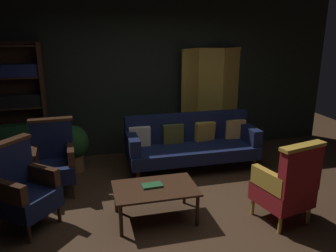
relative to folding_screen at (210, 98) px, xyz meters
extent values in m
plane|color=#3D2819|center=(-1.20, -2.30, -0.99)|extent=(10.00, 10.00, 0.00)
cube|color=black|center=(-1.20, 0.15, 0.41)|extent=(7.20, 0.10, 2.80)
cube|color=#B29338|center=(-0.41, -0.03, -0.04)|extent=(0.40, 0.27, 1.90)
cube|color=#B78E33|center=(-0.41, -0.03, 0.88)|extent=(0.41, 0.28, 0.06)
cube|color=#B29338|center=(0.00, 0.01, -0.04)|extent=(0.44, 0.21, 1.90)
cube|color=#B78E33|center=(0.00, 0.01, 0.88)|extent=(0.44, 0.21, 0.06)
cube|color=#B29338|center=(0.41, 0.02, -0.04)|extent=(0.43, 0.23, 1.90)
cube|color=#B78E33|center=(0.41, 0.02, 0.88)|extent=(0.43, 0.24, 0.06)
cube|color=#382114|center=(-2.93, -0.12, 0.04)|extent=(0.06, 0.32, 2.05)
cube|color=#382114|center=(-3.35, 0.03, 0.04)|extent=(0.90, 0.02, 2.05)
cube|color=#382114|center=(-3.35, -0.12, -0.93)|extent=(0.86, 0.30, 0.02)
cube|color=#382114|center=(-3.35, -0.12, -0.44)|extent=(0.86, 0.30, 0.02)
cube|color=#1E4C28|center=(-3.35, -0.14, -0.34)|extent=(0.78, 0.22, 0.18)
cube|color=#382114|center=(-3.35, -0.12, 0.04)|extent=(0.86, 0.30, 0.02)
cube|color=black|center=(-3.35, -0.14, 0.15)|extent=(0.78, 0.22, 0.20)
cube|color=#382114|center=(-3.35, -0.12, 0.52)|extent=(0.86, 0.30, 0.02)
cube|color=navy|center=(-3.35, -0.14, 0.63)|extent=(0.78, 0.22, 0.19)
cube|color=#382114|center=(-3.35, -0.12, 1.00)|extent=(0.86, 0.30, 0.02)
cylinder|color=#382114|center=(-1.60, -1.25, -0.88)|extent=(0.07, 0.07, 0.22)
cylinder|color=#382114|center=(0.30, -1.25, -0.88)|extent=(0.07, 0.07, 0.22)
cylinder|color=#382114|center=(-1.60, -0.65, -0.88)|extent=(0.07, 0.07, 0.22)
cylinder|color=#382114|center=(0.30, -0.65, -0.88)|extent=(0.07, 0.07, 0.22)
cube|color=#111938|center=(-0.65, -0.95, -0.67)|extent=(2.10, 0.76, 0.20)
cube|color=#111938|center=(-0.65, -0.64, -0.34)|extent=(2.10, 0.18, 0.46)
cube|color=#111938|center=(-1.63, -0.95, -0.44)|extent=(0.16, 0.68, 0.26)
cube|color=#111938|center=(0.33, -0.95, -0.44)|extent=(0.16, 0.68, 0.26)
cube|color=beige|center=(-1.48, -0.75, -0.42)|extent=(0.34, 0.14, 0.34)
cube|color=#4C5123|center=(-0.93, -0.75, -0.42)|extent=(0.35, 0.15, 0.34)
cube|color=#B79338|center=(-0.37, -0.75, -0.42)|extent=(0.36, 0.20, 0.35)
cube|color=tan|center=(0.18, -0.75, -0.42)|extent=(0.35, 0.16, 0.34)
cylinder|color=#382114|center=(-2.00, -2.52, -0.79)|extent=(0.04, 0.04, 0.39)
cylinder|color=#382114|center=(-1.10, -2.52, -0.79)|extent=(0.04, 0.04, 0.39)
cylinder|color=#382114|center=(-2.00, -1.98, -0.79)|extent=(0.04, 0.04, 0.39)
cylinder|color=#382114|center=(-1.10, -1.98, -0.79)|extent=(0.04, 0.04, 0.39)
cube|color=#382114|center=(-1.55, -2.25, -0.58)|extent=(1.00, 0.64, 0.03)
cylinder|color=#B78E33|center=(0.10, -2.35, -0.88)|extent=(0.04, 0.04, 0.22)
cylinder|color=#B78E33|center=(-0.34, -2.46, -0.88)|extent=(0.04, 0.04, 0.22)
cylinder|color=#B78E33|center=(0.21, -2.80, -0.88)|extent=(0.04, 0.04, 0.22)
cylinder|color=#B78E33|center=(-0.24, -2.91, -0.88)|extent=(0.04, 0.04, 0.22)
cube|color=maroon|center=(-0.07, -2.63, -0.65)|extent=(0.67, 0.67, 0.24)
cube|color=maroon|center=(-0.02, -2.85, -0.26)|extent=(0.57, 0.24, 0.54)
cube|color=#B78E33|center=(-0.02, -2.85, 0.03)|extent=(0.61, 0.26, 0.04)
cube|color=#B78E33|center=(0.17, -2.58, -0.42)|extent=(0.20, 0.51, 0.22)
cube|color=#B78E33|center=(-0.30, -2.69, -0.42)|extent=(0.20, 0.51, 0.22)
cylinder|color=#382114|center=(-3.00, -1.50, -0.88)|extent=(0.04, 0.04, 0.22)
cylinder|color=#382114|center=(-2.54, -1.48, -0.88)|extent=(0.04, 0.04, 0.22)
cylinder|color=#382114|center=(-3.01, -1.04, -0.88)|extent=(0.04, 0.04, 0.22)
cylinder|color=#382114|center=(-2.55, -1.02, -0.88)|extent=(0.04, 0.04, 0.22)
cube|color=#111938|center=(-2.78, -1.26, -0.65)|extent=(0.58, 0.58, 0.24)
cube|color=#111938|center=(-2.78, -1.03, -0.26)|extent=(0.56, 0.14, 0.54)
cube|color=#382114|center=(-2.78, -1.03, 0.03)|extent=(0.60, 0.15, 0.04)
cube|color=#382114|center=(-3.01, -1.27, -0.42)|extent=(0.11, 0.50, 0.22)
cube|color=#382114|center=(-2.54, -1.25, -0.42)|extent=(0.11, 0.50, 0.22)
cylinder|color=#382114|center=(-2.99, -2.39, -0.88)|extent=(0.04, 0.04, 0.22)
cylinder|color=#382114|center=(-2.69, -2.04, -0.88)|extent=(0.04, 0.04, 0.22)
cylinder|color=#382114|center=(-3.34, -2.09, -0.88)|extent=(0.04, 0.04, 0.22)
cylinder|color=#382114|center=(-3.04, -1.74, -0.88)|extent=(0.04, 0.04, 0.22)
cube|color=#111938|center=(-3.01, -2.07, -0.65)|extent=(0.79, 0.79, 0.24)
cube|color=#111938|center=(-3.19, -1.92, -0.26)|extent=(0.45, 0.50, 0.54)
cube|color=#382114|center=(-3.19, -1.92, 0.03)|extent=(0.49, 0.54, 0.04)
cube|color=#382114|center=(-3.17, -2.25, -0.42)|extent=(0.44, 0.39, 0.22)
cube|color=#382114|center=(-2.86, -1.88, -0.42)|extent=(0.44, 0.39, 0.22)
cylinder|color=brown|center=(-2.52, -0.52, -0.85)|extent=(0.28, 0.28, 0.28)
ellipsoid|color=#193D19|center=(-2.52, -0.52, -0.49)|extent=(0.47, 0.47, 0.55)
cube|color=#1E4C28|center=(-1.58, -2.21, -0.55)|extent=(0.26, 0.16, 0.02)
camera|label=1|loc=(-2.30, -5.87, 1.30)|focal=36.32mm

